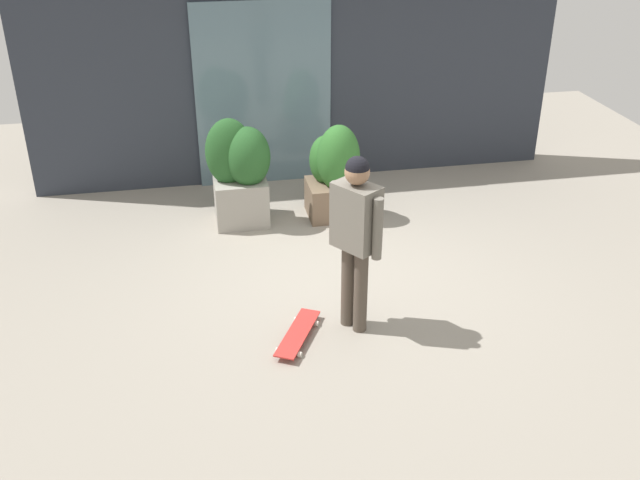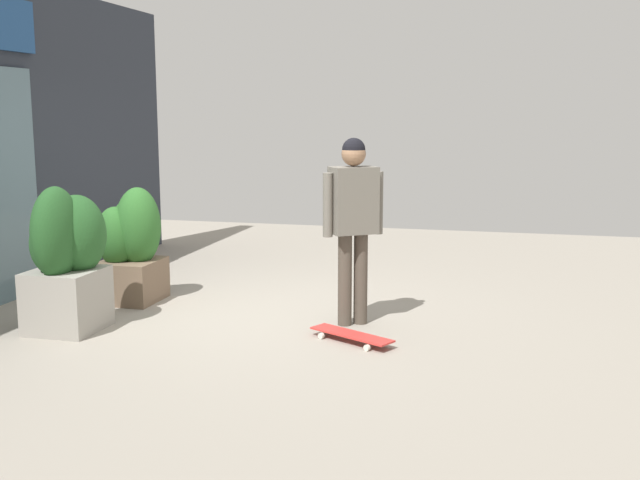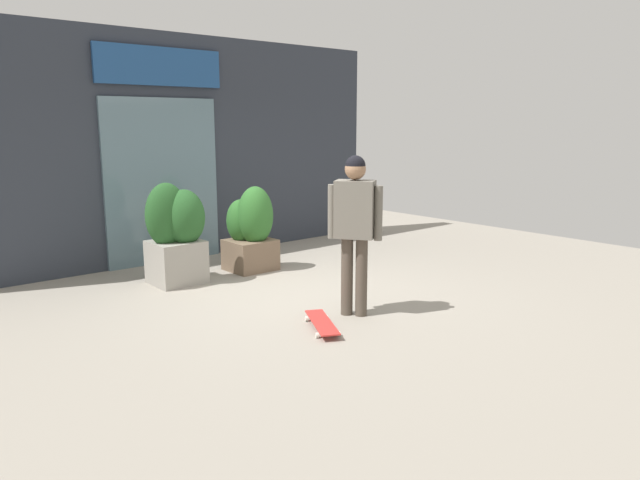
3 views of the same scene
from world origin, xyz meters
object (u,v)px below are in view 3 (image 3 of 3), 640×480
object	(u,v)px
skateboard	(322,323)
planter_box_right	(251,227)
planter_box_left	(175,231)
skateboarder	(355,219)

from	to	relation	value
skateboard	planter_box_right	xyz separation A→B (m)	(0.89, 2.55, 0.56)
planter_box_left	planter_box_right	xyz separation A→B (m)	(1.17, -0.03, -0.08)
planter_box_left	planter_box_right	bearing A→B (deg)	-1.72
planter_box_left	planter_box_right	distance (m)	1.17
skateboarder	skateboard	distance (m)	1.16
skateboarder	planter_box_right	distance (m)	2.51
skateboard	planter_box_right	world-z (taller)	planter_box_right
skateboarder	planter_box_left	distance (m)	2.65
planter_box_right	planter_box_left	bearing A→B (deg)	178.28
skateboard	planter_box_right	distance (m)	2.76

